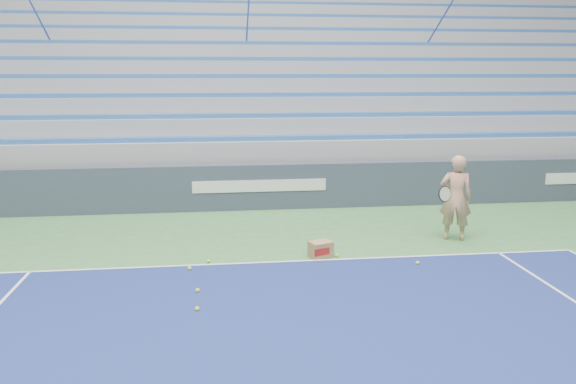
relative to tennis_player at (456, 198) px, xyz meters
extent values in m
cube|color=white|center=(-3.64, -0.96, -0.83)|extent=(10.97, 0.05, 0.00)
cube|color=#353E50|center=(-3.64, 3.04, -0.30)|extent=(30.00, 0.30, 1.10)
cube|color=white|center=(-3.64, 2.88, -0.25)|extent=(3.20, 0.02, 0.28)
cube|color=#95979D|center=(-3.64, 7.59, -0.30)|extent=(30.00, 8.50, 1.10)
cube|color=#95979D|center=(-3.64, 7.59, 0.50)|extent=(30.00, 8.50, 0.50)
cube|color=#2E5EA8|center=(-3.64, 3.71, 0.81)|extent=(29.60, 0.42, 0.11)
cube|color=#95979D|center=(-3.64, 8.01, 1.00)|extent=(30.00, 7.65, 0.50)
cube|color=#2E5EA8|center=(-3.64, 4.56, 1.31)|extent=(29.60, 0.42, 0.11)
cube|color=#95979D|center=(-3.64, 8.44, 1.50)|extent=(30.00, 6.80, 0.50)
cube|color=#2E5EA8|center=(-3.64, 5.41, 1.81)|extent=(29.60, 0.42, 0.11)
cube|color=#95979D|center=(-3.64, 8.86, 2.00)|extent=(30.00, 5.95, 0.50)
cube|color=#2E5EA8|center=(-3.64, 6.26, 2.31)|extent=(29.60, 0.42, 0.11)
cube|color=#95979D|center=(-3.64, 9.29, 2.50)|extent=(30.00, 5.10, 0.50)
cube|color=#2E5EA8|center=(-3.64, 7.11, 2.81)|extent=(29.60, 0.42, 0.11)
cube|color=#95979D|center=(-3.64, 9.71, 3.00)|extent=(30.00, 4.25, 0.50)
cube|color=#2E5EA8|center=(-3.64, 7.96, 3.31)|extent=(29.60, 0.42, 0.11)
cube|color=#95979D|center=(-3.64, 10.14, 3.50)|extent=(30.00, 3.40, 0.50)
cube|color=#2E5EA8|center=(-3.64, 8.81, 3.81)|extent=(29.60, 0.42, 0.11)
cube|color=#95979D|center=(-3.64, 10.56, 4.00)|extent=(30.00, 2.55, 0.50)
cube|color=#2E5EA8|center=(-3.64, 9.66, 4.31)|extent=(29.60, 0.42, 0.11)
cube|color=#95979D|center=(-3.64, 10.99, 4.50)|extent=(30.00, 1.70, 0.50)
cube|color=#2E5EA8|center=(-3.64, 10.51, 4.81)|extent=(29.60, 0.42, 0.11)
cube|color=#95979D|center=(-3.64, 11.41, 5.00)|extent=(30.00, 0.85, 0.50)
cube|color=#95979D|center=(-3.64, 12.14, 2.80)|extent=(31.00, 0.40, 7.30)
cylinder|color=#2F4FA6|center=(-9.64, 7.59, 3.75)|extent=(0.05, 8.53, 5.04)
cylinder|color=#2F4FA6|center=(-3.64, 7.59, 3.75)|extent=(0.05, 8.53, 5.04)
cylinder|color=#2F4FA6|center=(2.36, 7.59, 3.75)|extent=(0.05, 8.53, 5.04)
imported|color=tan|center=(0.00, 0.00, 0.00)|extent=(0.71, 0.58, 1.69)
cylinder|color=black|center=(-0.35, -0.25, 0.10)|extent=(0.12, 0.27, 0.08)
cylinder|color=beige|center=(-0.45, -0.53, 0.20)|extent=(0.29, 0.16, 0.28)
torus|color=black|center=(-0.45, -0.53, 0.20)|extent=(0.31, 0.18, 0.30)
cube|color=#9C764B|center=(-2.81, -0.76, -0.70)|extent=(0.46, 0.41, 0.29)
cube|color=#B21E19|center=(-2.81, -0.91, -0.70)|extent=(0.29, 0.12, 0.13)
sphere|color=yellow|center=(-4.95, -2.18, -0.81)|extent=(0.07, 0.07, 0.07)
sphere|color=yellow|center=(-2.52, -0.80, -0.81)|extent=(0.07, 0.07, 0.07)
sphere|color=yellow|center=(-4.82, -0.83, -0.81)|extent=(0.07, 0.07, 0.07)
sphere|color=yellow|center=(-5.12, -1.18, -0.81)|extent=(0.07, 0.07, 0.07)
sphere|color=yellow|center=(-1.22, -1.38, -0.81)|extent=(0.07, 0.07, 0.07)
sphere|color=yellow|center=(-4.94, -2.86, -0.81)|extent=(0.07, 0.07, 0.07)
camera|label=1|loc=(-4.57, -10.25, 2.40)|focal=35.00mm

